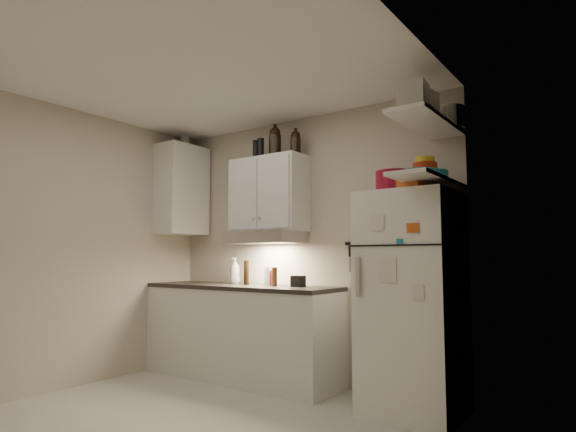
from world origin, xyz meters
The scene contains 36 objects.
floor centered at (0.00, 0.00, -0.01)m, with size 3.20×3.00×0.02m, color beige.
ceiling centered at (0.00, 0.00, 2.61)m, with size 3.20×3.00×0.02m, color white.
back_wall centered at (0.00, 1.51, 1.30)m, with size 3.20×0.02×2.60m, color #BDB3A1.
left_wall centered at (-1.61, 0.00, 1.30)m, with size 0.02×3.00×2.60m, color #BDB3A1.
right_wall centered at (1.61, 0.00, 1.30)m, with size 0.02×3.00×2.60m, color #BDB3A1.
base_cabinet centered at (-0.55, 1.20, 0.44)m, with size 2.10×0.60×0.88m, color white.
countertop centered at (-0.55, 1.20, 0.90)m, with size 2.10×0.62×0.04m, color #282422.
upper_cabinet centered at (-0.30, 1.33, 1.83)m, with size 0.80×0.33×0.75m, color white.
side_cabinet centered at (-1.44, 1.20, 1.95)m, with size 0.33×0.55×1.00m, color white.
range_hood centered at (-0.30, 1.27, 1.39)m, with size 0.76×0.46×0.12m, color silver.
fridge centered at (1.25, 1.16, 0.85)m, with size 0.70×0.68×1.70m, color white.
shelf_hi centered at (1.45, 1.02, 2.20)m, with size 0.30×0.95×0.03m, color white.
shelf_lo centered at (1.45, 1.02, 1.76)m, with size 0.30×0.95×0.03m, color white.
knife_strip centered at (0.70, 1.49, 1.32)m, with size 0.42×0.02×0.03m, color black.
dutch_oven centered at (1.17, 1.03, 1.78)m, with size 0.28×0.28×0.16m, color maroon.
book_stack centered at (1.37, 1.01, 1.74)m, with size 0.21×0.26×0.09m, color #C85819.
spice_jar centered at (1.27, 1.17, 1.75)m, with size 0.06×0.06×0.10m, color silver.
stock_pot centered at (1.51, 1.36, 2.30)m, with size 0.25×0.25×0.18m, color silver.
tin_a centered at (1.41, 1.00, 2.32)m, with size 0.22×0.20×0.22m, color #AAAAAD.
tin_b centered at (1.48, 0.68, 2.31)m, with size 0.18×0.18×0.18m, color #AAAAAD.
bowl_teal centered at (1.41, 1.23, 1.82)m, with size 0.23×0.23×0.09m, color teal.
bowl_orange centered at (1.38, 1.16, 1.90)m, with size 0.19×0.19×0.06m, color #BA2F11.
bowl_yellow centered at (1.38, 1.16, 1.95)m, with size 0.15×0.15×0.05m, color gold.
plates centered at (1.42, 0.94, 1.81)m, with size 0.24×0.24×0.06m, color teal.
growler_a centered at (-0.17, 1.27, 2.35)m, with size 0.12×0.12×0.29m, color black, non-canonical shape.
growler_b centered at (0.02, 1.35, 2.32)m, with size 0.10×0.10×0.24m, color black, non-canonical shape.
thermos_a centered at (-0.35, 1.26, 2.30)m, with size 0.07×0.07×0.19m, color black.
thermos_b centered at (-0.44, 1.30, 2.30)m, with size 0.07×0.07×0.20m, color black.
side_jar centered at (-1.51, 1.30, 2.52)m, with size 0.11×0.11×0.15m, color silver.
soap_bottle centered at (-0.76, 1.35, 1.07)m, with size 0.12×0.12×0.30m, color white.
pepper_mill centered at (-0.13, 1.20, 1.01)m, with size 0.06×0.06×0.18m, color brown.
oil_bottle centered at (-0.57, 1.30, 1.04)m, with size 0.04×0.04×0.23m, color #506318.
vinegar_bottle centered at (-0.48, 1.22, 1.04)m, with size 0.05×0.05×0.24m, color black.
clear_bottle centered at (-0.26, 1.26, 1.01)m, with size 0.06×0.06×0.18m, color silver.
red_jar centered at (-0.22, 1.30, 0.99)m, with size 0.07×0.07×0.15m, color maroon.
caddy centered at (0.11, 1.26, 0.97)m, with size 0.12×0.09×0.10m, color black.
Camera 1 is at (2.66, -2.47, 1.19)m, focal length 30.00 mm.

